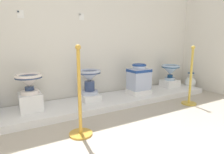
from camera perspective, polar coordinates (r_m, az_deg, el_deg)
name	(u,v)px	position (r m, az deg, el deg)	size (l,w,h in m)	color
ground_plane	(190,142)	(2.39, 22.63, -17.66)	(6.38, 5.58, 0.02)	#B2A899
wall_back	(105,21)	(3.71, -2.02, 16.69)	(4.58, 0.06, 2.97)	silver
display_platform	(117,100)	(3.47, 1.48, -6.82)	(3.85, 0.76, 0.10)	white
plinth_block_squat_floral	(31,102)	(3.04, -23.39, -6.86)	(0.31, 0.35, 0.25)	white
antique_toilet_squat_floral	(29,81)	(2.96, -23.83, -1.05)	(0.38, 0.38, 0.29)	white
plinth_block_pale_glazed	(90,97)	(3.29, -6.74, -5.98)	(0.31, 0.35, 0.11)	white
antique_toilet_pale_glazed	(89,78)	(3.21, -6.87, -0.22)	(0.40, 0.40, 0.42)	silver
plinth_block_leftmost	(138,91)	(3.68, 8.01, -4.35)	(0.39, 0.33, 0.09)	white
antique_toilet_leftmost	(139,77)	(3.62, 8.13, 0.11)	(0.39, 0.31, 0.49)	#ACB9D7
plinth_block_tall_cobalt	(170,83)	(4.40, 17.02, -1.85)	(0.37, 0.30, 0.15)	white
antique_toilet_tall_cobalt	(170,70)	(4.35, 17.23, 2.08)	(0.40, 0.40, 0.34)	#A6BFDD
info_placard_first	(20,14)	(3.26, -25.97, 16.76)	(0.09, 0.01, 0.11)	white
info_placard_second	(81,17)	(3.48, -9.24, 17.56)	(0.09, 0.01, 0.11)	white
decorative_vase_companion	(190,82)	(4.75, 22.60, -1.38)	(0.24, 0.24, 0.39)	navy
stanchion_post_near_left	(80,111)	(2.26, -9.64, -10.06)	(0.28, 0.28, 1.06)	gold
stanchion_post_near_right	(190,87)	(3.58, 22.52, -2.80)	(0.25, 0.25, 1.03)	gold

